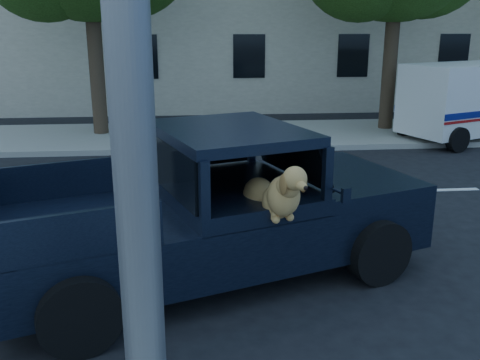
{
  "coord_description": "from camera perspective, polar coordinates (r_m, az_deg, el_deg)",
  "views": [
    {
      "loc": [
        -1.25,
        -6.92,
        3.39
      ],
      "look_at": [
        -0.65,
        -0.5,
        1.5
      ],
      "focal_mm": 40.0,
      "sensor_mm": 36.0,
      "label": 1
    }
  ],
  "objects": [
    {
      "name": "mail_truck",
      "position": [
        17.28,
        23.13,
        7.11
      ],
      "size": [
        4.56,
        3.32,
        2.28
      ],
      "rotation": [
        0.0,
        0.0,
        0.38
      ],
      "color": "silver",
      "rests_on": "ground"
    },
    {
      "name": "pickup_truck",
      "position": [
        7.29,
        -3.64,
        -5.32
      ],
      "size": [
        6.21,
        4.03,
        2.08
      ],
      "rotation": [
        0.0,
        0.0,
        0.34
      ],
      "color": "black",
      "rests_on": "ground"
    },
    {
      "name": "lane_stripes",
      "position": [
        11.34,
        11.59,
        -1.33
      ],
      "size": [
        21.6,
        0.14,
        0.01
      ],
      "primitive_type": null,
      "color": "silver",
      "rests_on": "ground"
    },
    {
      "name": "ground",
      "position": [
        7.81,
        4.49,
        -9.41
      ],
      "size": [
        120.0,
        120.0,
        0.0
      ],
      "primitive_type": "plane",
      "color": "black",
      "rests_on": "ground"
    },
    {
      "name": "far_sidewalk",
      "position": [
        16.51,
        -0.89,
        4.79
      ],
      "size": [
        60.0,
        4.0,
        0.15
      ],
      "primitive_type": "cube",
      "color": "gray",
      "rests_on": "ground"
    }
  ]
}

